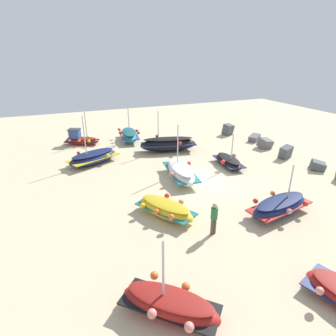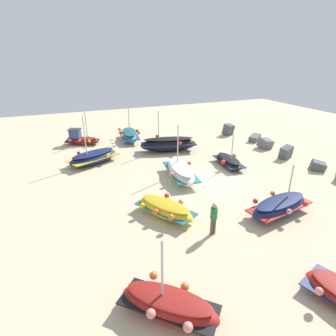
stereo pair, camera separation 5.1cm
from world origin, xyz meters
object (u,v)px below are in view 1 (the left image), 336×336
(fishing_boat_0, at_px, (229,161))
(fishing_boat_5, at_px, (93,157))
(person_walking, at_px, (214,217))
(fishing_boat_7, at_px, (170,305))
(fishing_boat_3, at_px, (168,144))
(fishing_boat_8, at_px, (181,172))
(fishing_boat_4, at_px, (165,209))
(fishing_boat_9, at_px, (81,139))
(fishing_boat_6, at_px, (129,135))
(fishing_boat_1, at_px, (280,206))

(fishing_boat_0, relative_size, fishing_boat_5, 0.76)
(person_walking, bearing_deg, fishing_boat_7, -55.66)
(fishing_boat_3, xyz_separation_m, fishing_boat_8, (5.59, -1.43, -0.15))
(fishing_boat_7, bearing_deg, fishing_boat_0, 92.71)
(fishing_boat_4, bearing_deg, person_walking, -175.77)
(fishing_boat_5, relative_size, fishing_boat_9, 1.30)
(fishing_boat_4, xyz_separation_m, fishing_boat_6, (-14.00, 1.88, 0.09))
(fishing_boat_3, bearing_deg, fishing_boat_9, 157.17)
(fishing_boat_9, bearing_deg, fishing_boat_1, 142.15)
(fishing_boat_8, bearing_deg, fishing_boat_1, 33.01)
(fishing_boat_1, xyz_separation_m, fishing_boat_3, (-11.69, -1.49, 0.19))
(fishing_boat_1, height_order, fishing_boat_8, fishing_boat_8)
(person_walking, bearing_deg, fishing_boat_4, -154.83)
(fishing_boat_6, xyz_separation_m, fishing_boat_7, (19.57, -3.99, -0.08))
(fishing_boat_3, bearing_deg, person_walking, -89.40)
(fishing_boat_1, relative_size, fishing_boat_6, 1.00)
(fishing_boat_8, bearing_deg, fishing_boat_9, -145.54)
(fishing_boat_7, bearing_deg, fishing_boat_3, 112.02)
(fishing_boat_1, xyz_separation_m, fishing_boat_5, (-11.25, -7.92, 0.02))
(fishing_boat_9, bearing_deg, fishing_boat_8, 142.68)
(fishing_boat_6, bearing_deg, fishing_boat_3, -144.64)
(fishing_boat_8, bearing_deg, fishing_boat_6, -167.72)
(fishing_boat_8, height_order, person_walking, fishing_boat_8)
(fishing_boat_4, height_order, fishing_boat_7, fishing_boat_7)
(fishing_boat_6, height_order, fishing_boat_9, fishing_boat_6)
(fishing_boat_3, relative_size, fishing_boat_6, 1.25)
(fishing_boat_3, xyz_separation_m, fishing_boat_9, (-4.94, -6.79, -0.17))
(fishing_boat_8, distance_m, person_walking, 6.41)
(fishing_boat_7, relative_size, fishing_boat_8, 0.76)
(fishing_boat_5, bearing_deg, fishing_boat_3, -20.66)
(fishing_boat_6, bearing_deg, fishing_boat_0, -142.82)
(person_walking, bearing_deg, fishing_boat_8, 160.98)
(fishing_boat_5, relative_size, fishing_boat_7, 1.33)
(fishing_boat_9, bearing_deg, fishing_boat_4, 126.01)
(fishing_boat_5, bearing_deg, person_walking, -96.30)
(fishing_boat_0, relative_size, fishing_boat_7, 1.01)
(fishing_boat_1, height_order, fishing_boat_5, fishing_boat_5)
(fishing_boat_3, relative_size, person_walking, 3.08)
(fishing_boat_7, bearing_deg, person_walking, 86.78)
(fishing_boat_4, relative_size, fishing_boat_5, 0.83)
(fishing_boat_1, bearing_deg, fishing_boat_6, -86.87)
(fishing_boat_1, distance_m, fishing_boat_7, 8.48)
(fishing_boat_8, distance_m, fishing_boat_9, 11.82)
(fishing_boat_0, xyz_separation_m, fishing_boat_3, (-4.89, -2.89, 0.30))
(fishing_boat_1, distance_m, fishing_boat_8, 6.76)
(fishing_boat_1, relative_size, fishing_boat_7, 1.26)
(fishing_boat_0, bearing_deg, fishing_boat_8, 105.17)
(fishing_boat_0, height_order, person_walking, fishing_boat_0)
(fishing_boat_5, height_order, fishing_boat_9, fishing_boat_5)
(fishing_boat_1, relative_size, fishing_boat_3, 0.80)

